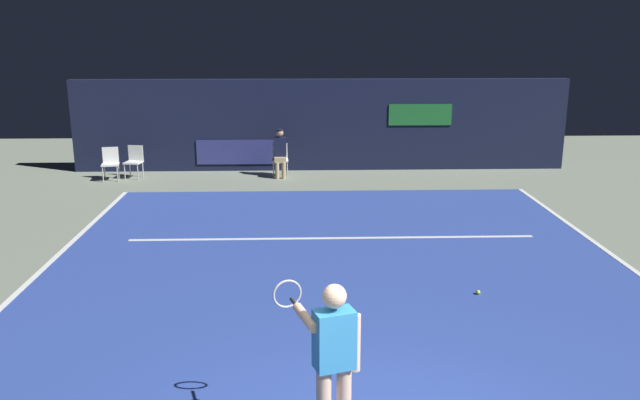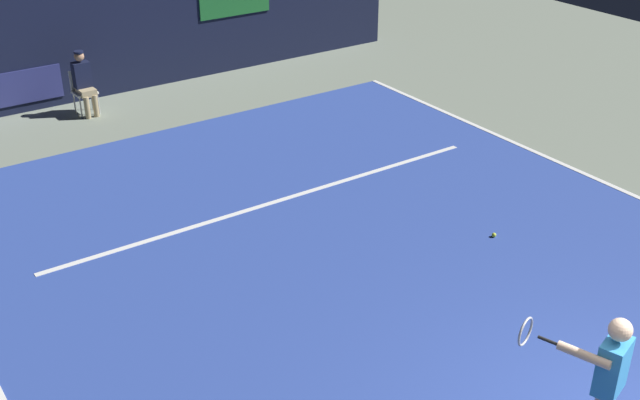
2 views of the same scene
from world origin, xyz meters
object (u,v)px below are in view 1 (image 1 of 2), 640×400
courtside_chair_near (110,162)px  courtside_chair_far (134,160)px  line_judge_on_chair (280,152)px  tennis_player (333,359)px  tennis_ball (478,292)px

courtside_chair_near → courtside_chair_far: same height
line_judge_on_chair → courtside_chair_far: size_ratio=1.50×
tennis_player → line_judge_on_chair: (-0.82, 12.09, -0.30)m
tennis_player → courtside_chair_near: bearing=114.4°
courtside_chair_far → tennis_ball: (7.23, -8.38, -0.46)m
tennis_player → courtside_chair_near: (-5.38, 11.84, -0.49)m
line_judge_on_chair → courtside_chair_far: (-3.98, 0.01, -0.18)m
line_judge_on_chair → courtside_chair_near: line_judge_on_chair is taller
tennis_player → courtside_chair_far: tennis_player is taller
line_judge_on_chair → tennis_ball: 9.00m
tennis_player → courtside_chair_near: tennis_player is taller
courtside_chair_near → courtside_chair_far: 0.63m
courtside_chair_far → tennis_ball: courtside_chair_far is taller
courtside_chair_near → tennis_ball: courtside_chair_near is taller
line_judge_on_chair → courtside_chair_far: 3.99m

